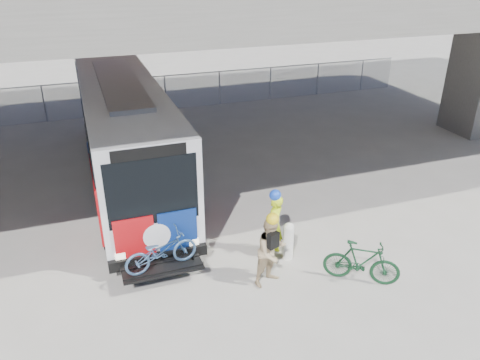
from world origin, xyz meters
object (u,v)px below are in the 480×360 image
cyclist_tan (271,251)px  cyclist_hivis (274,224)px  bus (124,124)px  bollard (289,240)px  bike_parked (362,262)px

cyclist_tan → cyclist_hivis: bearing=44.0°
bus → cyclist_tan: (2.58, -7.42, -1.16)m
bus → cyclist_hivis: bus is taller
bus → bollard: size_ratio=11.84×
cyclist_hivis → bus: bearing=-101.6°
bike_parked → bus: bearing=65.4°
bus → bike_parked: size_ratio=6.83×
bike_parked → bollard: bearing=75.8°
cyclist_hivis → cyclist_tan: cyclist_tan is taller
cyclist_hivis → bike_parked: cyclist_hivis is taller
cyclist_hivis → bike_parked: bearing=93.3°
bike_parked → cyclist_tan: bearing=106.7°
bus → bollard: 7.61m
cyclist_tan → bike_parked: bearing=-38.3°
cyclist_hivis → cyclist_tan: 1.24m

